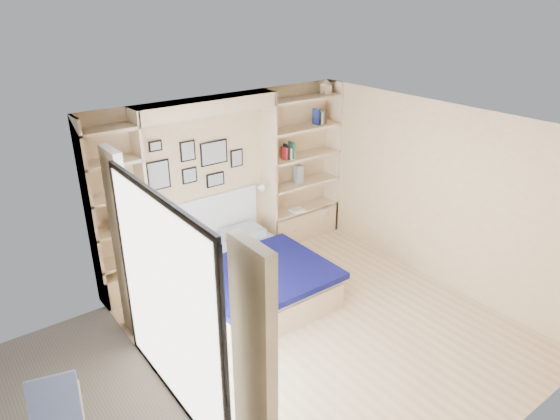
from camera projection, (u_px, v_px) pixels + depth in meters
ground at (323, 327)px, 6.12m from camera, size 4.50×4.50×0.00m
room_shell at (228, 214)px, 6.59m from camera, size 4.50×4.50×4.50m
bed at (247, 276)px, 6.69m from camera, size 1.72×2.13×1.07m
photo_gallery at (195, 163)px, 6.85m from camera, size 1.48×0.02×0.82m
reading_lamps at (215, 200)px, 6.97m from camera, size 1.92×0.12×0.15m
shelf_decor at (291, 140)px, 7.56m from camera, size 3.62×0.23×2.03m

